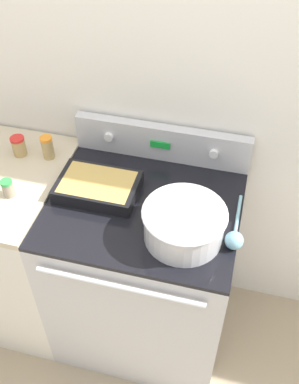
% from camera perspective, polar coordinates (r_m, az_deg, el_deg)
% --- Properties ---
extents(ground_plane, '(12.00, 12.00, 0.00)m').
position_cam_1_polar(ground_plane, '(2.45, -2.75, -22.77)').
color(ground_plane, tan).
extents(kitchen_wall, '(8.00, 0.05, 2.50)m').
position_cam_1_polar(kitchen_wall, '(1.93, 2.13, 12.86)').
color(kitchen_wall, silver).
rests_on(kitchen_wall, ground_plane).
extents(stove_range, '(0.79, 0.71, 0.93)m').
position_cam_1_polar(stove_range, '(2.20, -0.63, -10.07)').
color(stove_range, '#BCBCC1').
rests_on(stove_range, ground_plane).
extents(control_panel, '(0.79, 0.07, 0.17)m').
position_cam_1_polar(control_panel, '(2.02, 1.57, 6.33)').
color(control_panel, '#BCBCC1').
rests_on(control_panel, stove_range).
extents(side_counter, '(0.58, 0.68, 0.94)m').
position_cam_1_polar(side_counter, '(2.40, -16.72, -6.26)').
color(side_counter, silver).
rests_on(side_counter, ground_plane).
extents(mixing_bowl, '(0.32, 0.32, 0.14)m').
position_cam_1_polar(mixing_bowl, '(1.68, 4.40, -3.92)').
color(mixing_bowl, silver).
rests_on(mixing_bowl, stove_range).
extents(casserole_dish, '(0.34, 0.23, 0.06)m').
position_cam_1_polar(casserole_dish, '(1.89, -6.59, 0.73)').
color(casserole_dish, black).
rests_on(casserole_dish, stove_range).
extents(ladle, '(0.07, 0.31, 0.07)m').
position_cam_1_polar(ladle, '(1.71, 10.75, -5.71)').
color(ladle, '#7AB2C6').
rests_on(ladle, stove_range).
extents(spice_jar_orange_cap, '(0.05, 0.05, 0.11)m').
position_cam_1_polar(spice_jar_orange_cap, '(2.07, -12.82, 5.56)').
color(spice_jar_orange_cap, tan).
rests_on(spice_jar_orange_cap, side_counter).
extents(spice_jar_green_cap, '(0.05, 0.05, 0.08)m').
position_cam_1_polar(spice_jar_green_cap, '(1.93, -17.56, 0.48)').
color(spice_jar_green_cap, gray).
rests_on(spice_jar_green_cap, side_counter).
extents(spice_jar_red_cap, '(0.06, 0.06, 0.09)m').
position_cam_1_polar(spice_jar_red_cap, '(2.12, -16.27, 5.63)').
color(spice_jar_red_cap, tan).
rests_on(spice_jar_red_cap, side_counter).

